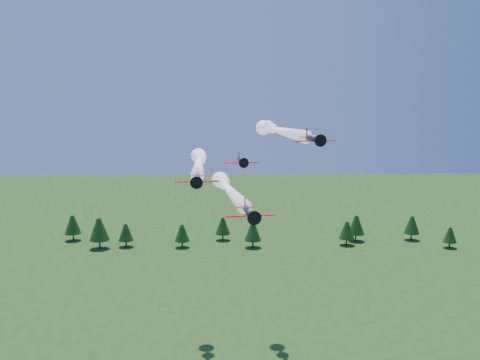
{
  "coord_description": "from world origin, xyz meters",
  "views": [
    {
      "loc": [
        -4.66,
        -94.53,
        57.92
      ],
      "look_at": [
        -1.7,
        0.0,
        43.03
      ],
      "focal_mm": 40.0,
      "sensor_mm": 36.0,
      "label": 1
    }
  ],
  "objects_px": {
    "plane_lead": "(228,189)",
    "plane_slot": "(241,161)",
    "plane_right": "(279,130)",
    "plane_left": "(199,162)"
  },
  "relations": [
    {
      "from": "plane_left",
      "to": "plane_slot",
      "type": "relative_size",
      "value": 5.78
    },
    {
      "from": "plane_lead",
      "to": "plane_left",
      "type": "bearing_deg",
      "value": 116.05
    },
    {
      "from": "plane_right",
      "to": "plane_lead",
      "type": "bearing_deg",
      "value": -143.44
    },
    {
      "from": "plane_lead",
      "to": "plane_slot",
      "type": "relative_size",
      "value": 5.53
    },
    {
      "from": "plane_left",
      "to": "plane_slot",
      "type": "distance_m",
      "value": 17.94
    },
    {
      "from": "plane_left",
      "to": "plane_slot",
      "type": "height_order",
      "value": "plane_slot"
    },
    {
      "from": "plane_lead",
      "to": "plane_slot",
      "type": "xyz_separation_m",
      "value": [
        2.47,
        -5.88,
        6.51
      ]
    },
    {
      "from": "plane_lead",
      "to": "plane_slot",
      "type": "distance_m",
      "value": 9.11
    },
    {
      "from": "plane_right",
      "to": "plane_slot",
      "type": "height_order",
      "value": "plane_right"
    },
    {
      "from": "plane_right",
      "to": "plane_slot",
      "type": "distance_m",
      "value": 20.4
    }
  ]
}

